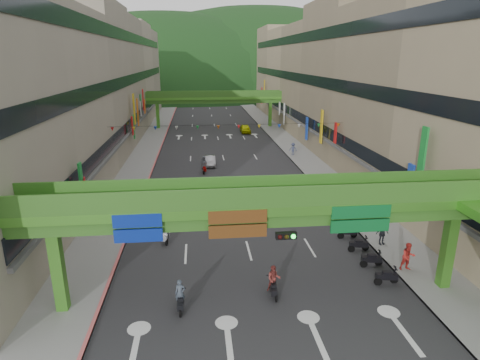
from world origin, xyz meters
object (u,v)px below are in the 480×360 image
object	(u,v)px
scooter_rider_near	(180,297)
scooter_rider_mid	(274,281)
car_yellow	(245,129)
pedestrian_red	(408,259)
overpass_near	(283,218)
car_silver	(210,161)

from	to	relation	value
scooter_rider_near	scooter_rider_mid	world-z (taller)	scooter_rider_mid
scooter_rider_mid	car_yellow	xyz separation A→B (m)	(4.60, 52.50, -0.25)
scooter_rider_mid	pedestrian_red	xyz separation A→B (m)	(9.10, 1.82, -0.07)
scooter_rider_near	overpass_near	bearing A→B (deg)	0.37
scooter_rider_mid	car_silver	xyz separation A→B (m)	(-2.62, 29.92, -0.39)
scooter_rider_near	car_yellow	world-z (taller)	scooter_rider_near
overpass_near	car_silver	size ratio (longest dim) A/B	7.56
scooter_rider_near	pedestrian_red	xyz separation A→B (m)	(14.41, 2.65, 0.09)
overpass_near	scooter_rider_mid	bearing A→B (deg)	106.40
scooter_rider_mid	pedestrian_red	bearing A→B (deg)	11.34
scooter_rider_mid	car_silver	distance (m)	30.03
overpass_near	scooter_rider_near	xyz separation A→B (m)	(-5.54, -0.04, -4.36)
car_silver	overpass_near	bearing A→B (deg)	-83.82
scooter_rider_mid	car_yellow	size ratio (longest dim) A/B	0.44
pedestrian_red	car_yellow	bearing A→B (deg)	95.45
scooter_rider_mid	scooter_rider_near	bearing A→B (deg)	-171.13
scooter_rider_mid	pedestrian_red	distance (m)	9.28
overpass_near	scooter_rider_mid	xyz separation A→B (m)	(-0.23, 0.79, -4.20)
overpass_near	car_yellow	distance (m)	53.66
overpass_near	car_silver	xyz separation A→B (m)	(-2.85, 30.71, -4.60)
scooter_rider_mid	pedestrian_red	size ratio (longest dim) A/B	1.04
car_silver	car_yellow	world-z (taller)	car_yellow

